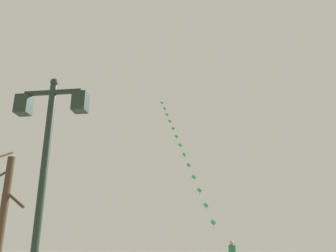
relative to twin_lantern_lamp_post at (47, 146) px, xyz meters
name	(u,v)px	position (x,y,z in m)	size (l,w,h in m)	color
twin_lantern_lamp_post	(47,146)	(0.00, 0.00, 0.00)	(1.49, 0.28, 4.72)	#1E2D23
kite_train	(183,152)	(0.76, 23.55, 6.00)	(6.65, 17.11, 17.60)	brown
bare_tree	(3,215)	(-5.00, 6.96, -0.72)	(1.78, 1.58, 5.13)	#423323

